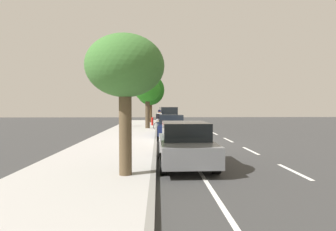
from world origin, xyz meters
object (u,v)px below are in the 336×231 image
object	(u,v)px
parked_sedan_grey_mid	(185,144)
bicycle_at_curb	(162,126)
fire_hydrant	(152,121)
parked_suv_black_nearest	(168,116)
street_tree_mid_block	(148,91)
cyclist_with_backpack	(159,117)
street_tree_near_cyclist	(150,90)
street_tree_far_end	(125,68)
parked_sedan_dark_blue_second	(171,126)
pedestrian_on_phone	(128,117)

from	to	relation	value
parked_sedan_grey_mid	bicycle_at_curb	size ratio (longest dim) A/B	3.04
bicycle_at_curb	fire_hydrant	size ratio (longest dim) A/B	1.73
parked_suv_black_nearest	parked_sedan_grey_mid	xyz separation A→B (m)	(0.12, 19.64, -0.27)
parked_suv_black_nearest	street_tree_mid_block	bearing A→B (deg)	66.16
bicycle_at_curb	cyclist_with_backpack	bearing A→B (deg)	-63.57
street_tree_near_cyclist	street_tree_far_end	distance (m)	26.23
parked_sedan_dark_blue_second	cyclist_with_backpack	xyz separation A→B (m)	(0.74, -5.89, 0.35)
fire_hydrant	parked_sedan_grey_mid	bearing A→B (deg)	94.67
cyclist_with_backpack	parked_suv_black_nearest	bearing A→B (deg)	-101.33
parked_sedan_dark_blue_second	street_tree_mid_block	xyz separation A→B (m)	(1.78, -6.18, 2.69)
bicycle_at_curb	street_tree_near_cyclist	bearing A→B (deg)	-82.82
bicycle_at_curb	street_tree_mid_block	xyz separation A→B (m)	(1.25, -0.72, 3.07)
street_tree_near_cyclist	bicycle_at_curb	bearing A→B (deg)	97.18
street_tree_near_cyclist	street_tree_far_end	size ratio (longest dim) A/B	1.45
parked_suv_black_nearest	pedestrian_on_phone	xyz separation A→B (m)	(3.98, 2.19, 0.05)
parked_suv_black_nearest	fire_hydrant	xyz separation A→B (m)	(1.64, 0.96, -0.46)
parked_sedan_dark_blue_second	street_tree_near_cyclist	xyz separation A→B (m)	(1.78, -15.36, 3.27)
cyclist_with_backpack	pedestrian_on_phone	bearing A→B (deg)	-41.03
street_tree_mid_block	parked_suv_black_nearest	bearing A→B (deg)	-113.84
cyclist_with_backpack	fire_hydrant	distance (m)	3.95
cyclist_with_backpack	fire_hydrant	xyz separation A→B (m)	(0.68, -3.86, -0.54)
bicycle_at_curb	street_tree_near_cyclist	distance (m)	10.63
bicycle_at_curb	fire_hydrant	distance (m)	4.38
cyclist_with_backpack	pedestrian_on_phone	world-z (taller)	pedestrian_on_phone
bicycle_at_curb	fire_hydrant	world-z (taller)	fire_hydrant
street_tree_near_cyclist	street_tree_far_end	world-z (taller)	street_tree_near_cyclist
parked_sedan_dark_blue_second	street_tree_mid_block	bearing A→B (deg)	-73.96
bicycle_at_curb	pedestrian_on_phone	distance (m)	4.50
parked_sedan_dark_blue_second	cyclist_with_backpack	bearing A→B (deg)	-82.80
parked_sedan_grey_mid	bicycle_at_curb	distance (m)	14.41
parked_sedan_dark_blue_second	parked_sedan_grey_mid	bearing A→B (deg)	90.64
street_tree_near_cyclist	pedestrian_on_phone	bearing A→B (deg)	73.89
parked_suv_black_nearest	street_tree_near_cyclist	bearing A→B (deg)	-66.80
parked_sedan_dark_blue_second	street_tree_far_end	distance (m)	11.25
street_tree_far_end	cyclist_with_backpack	bearing A→B (deg)	-93.53
street_tree_far_end	pedestrian_on_phone	world-z (taller)	street_tree_far_end
bicycle_at_curb	fire_hydrant	xyz separation A→B (m)	(0.90, -4.29, 0.18)
parked_sedan_dark_blue_second	cyclist_with_backpack	size ratio (longest dim) A/B	2.47
pedestrian_on_phone	fire_hydrant	world-z (taller)	pedestrian_on_phone
parked_sedan_grey_mid	street_tree_mid_block	world-z (taller)	street_tree_mid_block
street_tree_near_cyclist	pedestrian_on_phone	xyz separation A→B (m)	(1.98, 6.85, -2.94)
parked_sedan_grey_mid	pedestrian_on_phone	xyz separation A→B (m)	(3.86, -17.45, 0.32)
cyclist_with_backpack	pedestrian_on_phone	xyz separation A→B (m)	(3.01, -2.62, -0.02)
parked_sedan_dark_blue_second	bicycle_at_curb	xyz separation A→B (m)	(0.53, -5.46, -0.38)
parked_sedan_grey_mid	street_tree_near_cyclist	world-z (taller)	street_tree_near_cyclist
fire_hydrant	parked_sedan_dark_blue_second	bearing A→B (deg)	98.32
parked_sedan_grey_mid	fire_hydrant	bearing A→B (deg)	-85.33
parked_suv_black_nearest	bicycle_at_curb	world-z (taller)	parked_suv_black_nearest
parked_suv_black_nearest	cyclist_with_backpack	world-z (taller)	parked_suv_black_nearest
cyclist_with_backpack	street_tree_mid_block	world-z (taller)	street_tree_mid_block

